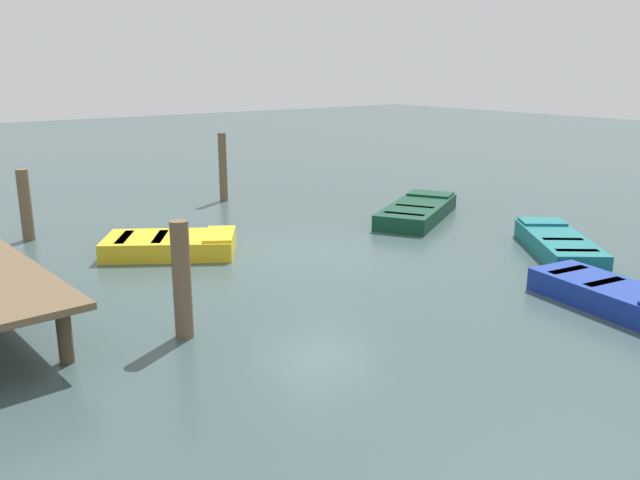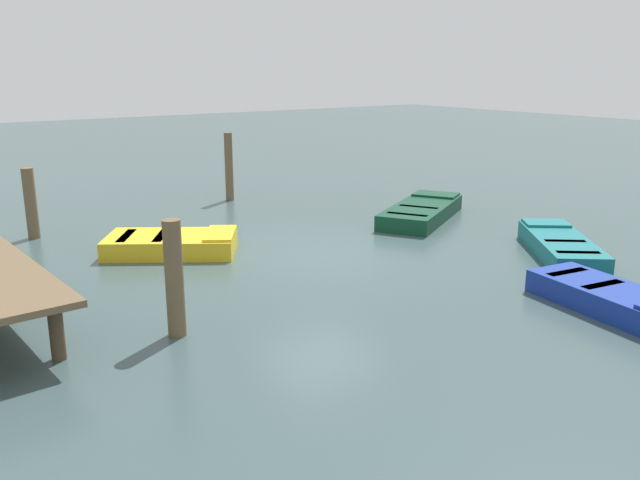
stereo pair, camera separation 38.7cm
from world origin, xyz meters
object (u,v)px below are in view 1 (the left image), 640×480
Objects in this scene: mooring_piling_near_left at (223,167)px; rowboat_teal at (558,244)px; mooring_piling_mid_right at (182,280)px; rowboat_dark_green at (417,211)px; rowboat_blue at (615,296)px; rowboat_yellow at (171,244)px; mooring_piling_center at (25,205)px.

rowboat_teal is at bearing -162.68° from mooring_piling_near_left.
mooring_piling_near_left is (9.43, 2.94, 0.80)m from rowboat_teal.
rowboat_teal is at bearing -94.78° from mooring_piling_mid_right.
rowboat_blue is at bearing -137.29° from rowboat_dark_green.
rowboat_yellow is at bearing -22.29° from mooring_piling_mid_right.
rowboat_yellow is at bearing -145.23° from mooring_piling_center.
mooring_piling_center reaches higher than rowboat_teal.
rowboat_yellow and rowboat_dark_green have the same top height.
mooring_piling_mid_right is at bearing 147.79° from mooring_piling_near_left.
rowboat_dark_green is 1.85× the size of mooring_piling_near_left.
mooring_piling_near_left is at bearing -167.58° from rowboat_blue.
mooring_piling_near_left reaches higher than rowboat_teal.
rowboat_yellow is at bearing -140.25° from rowboat_blue.
rowboat_dark_green is at bearing 27.00° from rowboat_yellow.
mooring_piling_mid_right reaches higher than rowboat_blue.
rowboat_dark_green is 9.64m from mooring_piling_center.
rowboat_yellow is 0.82× the size of rowboat_dark_green.
mooring_piling_center is at bearing -139.16° from rowboat_blue.
rowboat_blue is 12.01m from mooring_piling_near_left.
rowboat_teal is 1.89× the size of mooring_piling_center.
rowboat_dark_green is at bearing 39.03° from rowboat_teal.
rowboat_teal is at bearing 148.24° from rowboat_blue.
rowboat_blue is 1.45× the size of mooring_piling_near_left.
rowboat_blue is at bearing -147.77° from mooring_piling_center.
mooring_piling_mid_right is 7.39m from mooring_piling_center.
mooring_piling_center is at bearing 86.28° from rowboat_teal.
mooring_piling_mid_right is 0.88× the size of mooring_piling_near_left.
mooring_piling_near_left is (1.35, -5.89, 0.18)m from mooring_piling_center.
rowboat_yellow is 1.72× the size of mooring_piling_mid_right.
mooring_piling_near_left is at bearing -32.21° from mooring_piling_mid_right.
mooring_piling_near_left reaches higher than rowboat_blue.
mooring_piling_near_left is (5.21, 2.92, 0.80)m from rowboat_dark_green.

